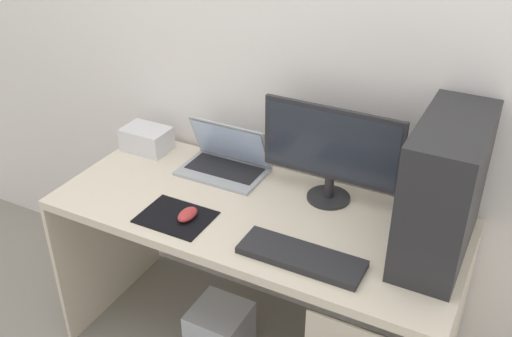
# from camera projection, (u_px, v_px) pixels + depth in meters

# --- Properties ---
(wall_back) EXTENTS (4.00, 0.05, 2.60)m
(wall_back) POSITION_uv_depth(u_px,v_px,m) (302.00, 36.00, 2.17)
(wall_back) COLOR silver
(wall_back) RESTS_ON ground_plane
(desk) EXTENTS (1.53, 0.66, 0.74)m
(desk) POSITION_uv_depth(u_px,v_px,m) (259.00, 244.00, 2.23)
(desk) COLOR beige
(desk) RESTS_ON ground_plane
(pc_tower) EXTENTS (0.21, 0.47, 0.47)m
(pc_tower) POSITION_uv_depth(u_px,v_px,m) (444.00, 190.00, 1.85)
(pc_tower) COLOR #232326
(pc_tower) RESTS_ON desk
(monitor) EXTENTS (0.53, 0.17, 0.38)m
(monitor) POSITION_uv_depth(u_px,v_px,m) (331.00, 151.00, 2.13)
(monitor) COLOR #232326
(monitor) RESTS_ON desk
(laptop) EXTENTS (0.35, 0.22, 0.21)m
(laptop) POSITION_uv_depth(u_px,v_px,m) (225.00, 161.00, 2.41)
(laptop) COLOR #9EA3A8
(laptop) RESTS_ON desk
(projector) EXTENTS (0.20, 0.14, 0.10)m
(projector) POSITION_uv_depth(u_px,v_px,m) (147.00, 139.00, 2.56)
(projector) COLOR silver
(projector) RESTS_ON desk
(keyboard) EXTENTS (0.42, 0.14, 0.02)m
(keyboard) POSITION_uv_depth(u_px,v_px,m) (301.00, 257.00, 1.92)
(keyboard) COLOR #232326
(keyboard) RESTS_ON desk
(mousepad) EXTENTS (0.26, 0.20, 0.00)m
(mousepad) POSITION_uv_depth(u_px,v_px,m) (176.00, 217.00, 2.13)
(mousepad) COLOR black
(mousepad) RESTS_ON desk
(mouse_left) EXTENTS (0.06, 0.10, 0.03)m
(mouse_left) POSITION_uv_depth(u_px,v_px,m) (187.00, 214.00, 2.11)
(mouse_left) COLOR #B23333
(mouse_left) RESTS_ON mousepad
(subwoofer) EXTENTS (0.23, 0.23, 0.23)m
(subwoofer) POSITION_uv_depth(u_px,v_px,m) (220.00, 330.00, 2.50)
(subwoofer) COLOR #B7BCC6
(subwoofer) RESTS_ON ground_plane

